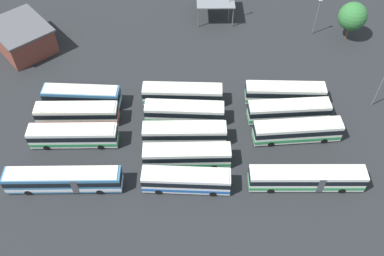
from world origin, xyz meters
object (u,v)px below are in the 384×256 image
(bus_row1_slot2, at_px, (184,133))
(bus_row2_slot1, at_px, (77,113))
(bus_row1_slot3, at_px, (187,155))
(bus_row1_slot4, at_px, (186,180))
(tree_northeast, at_px, (353,16))
(bus_row0_slot0, at_px, (285,93))
(bus_row2_slot4, at_px, (64,180))
(bus_row1_slot0, at_px, (182,94))
(lamp_post_far_corner, at_px, (317,15))
(depot_building, at_px, (23,37))
(lamp_post_mid_lot, at_px, (381,86))
(bus_row0_slot4, at_px, (307,178))
(bus_row2_slot0, at_px, (82,96))
(bus_row1_slot1, at_px, (184,112))
(bus_row2_slot2, at_px, (73,135))
(lamp_post_by_building, at_px, (230,0))
(bus_row0_slot2, at_px, (297,131))
(bus_row0_slot1, at_px, (289,111))

(bus_row1_slot2, bearing_deg, bus_row2_slot1, -26.14)
(bus_row1_slot3, distance_m, bus_row1_slot4, 4.17)
(bus_row2_slot1, height_order, tree_northeast, tree_northeast)
(bus_row0_slot0, relative_size, bus_row2_slot4, 0.81)
(bus_row1_slot0, height_order, lamp_post_far_corner, lamp_post_far_corner)
(lamp_post_far_corner, height_order, tree_northeast, tree_northeast)
(bus_row0_slot0, xyz_separation_m, bus_row1_slot0, (16.08, -3.27, 0.00))
(bus_row2_slot1, xyz_separation_m, lamp_post_far_corner, (-44.35, -12.93, 2.29))
(bus_row1_slot4, xyz_separation_m, lamp_post_far_corner, (-30.59, -28.50, 2.29))
(bus_row1_slot2, relative_size, depot_building, 0.93)
(tree_northeast, bearing_deg, lamp_post_far_corner, -25.06)
(bus_row0_slot0, distance_m, bus_row2_slot4, 36.16)
(bus_row1_slot2, bearing_deg, lamp_post_mid_lot, -178.55)
(bus_row0_slot4, distance_m, bus_row2_slot4, 32.81)
(bus_row2_slot0, distance_m, depot_building, 19.24)
(bus_row2_slot4, bearing_deg, depot_building, -78.88)
(bus_row0_slot0, bearing_deg, bus_row1_slot1, 2.15)
(bus_row2_slot1, distance_m, bus_row2_slot2, 4.41)
(bus_row1_slot1, relative_size, bus_row2_slot4, 0.78)
(bus_row1_slot1, distance_m, lamp_post_mid_lot, 30.54)
(bus_row0_slot4, bearing_deg, lamp_post_mid_lot, -143.87)
(bus_row0_slot0, distance_m, bus_row0_slot4, 16.36)
(bus_row2_slot1, bearing_deg, bus_row1_slot2, 153.86)
(bus_row1_slot4, bearing_deg, bus_row1_slot3, -103.38)
(lamp_post_by_building, bearing_deg, depot_building, 0.14)
(bus_row0_slot2, distance_m, lamp_post_by_building, 31.21)
(lamp_post_by_building, distance_m, lamp_post_far_corner, 16.33)
(bus_row1_slot3, distance_m, lamp_post_mid_lot, 32.08)
(lamp_post_by_building, height_order, tree_northeast, lamp_post_by_building)
(bus_row0_slot2, height_order, bus_row2_slot1, same)
(bus_row1_slot2, height_order, depot_building, depot_building)
(depot_building, height_order, tree_northeast, tree_northeast)
(bus_row0_slot1, bearing_deg, bus_row2_slot4, 8.98)
(bus_row1_slot2, bearing_deg, bus_row2_slot4, 14.16)
(bus_row1_slot0, height_order, bus_row1_slot3, same)
(bus_row1_slot1, bearing_deg, bus_row1_slot4, 79.22)
(bus_row0_slot0, bearing_deg, tree_northeast, -143.02)
(lamp_post_far_corner, bearing_deg, lamp_post_by_building, -27.19)
(bus_row2_slot1, height_order, lamp_post_far_corner, lamp_post_far_corner)
(bus_row2_slot2, xyz_separation_m, lamp_post_far_corner, (-45.09, -17.28, 2.29))
(bus_row1_slot3, bearing_deg, bus_row2_slot2, -24.83)
(lamp_post_far_corner, bearing_deg, bus_row1_slot1, 29.88)
(bus_row1_slot2, height_order, bus_row2_slot1, same)
(bus_row2_slot1, bearing_deg, bus_row0_slot1, 168.45)
(lamp_post_mid_lot, bearing_deg, depot_building, -26.15)
(bus_row0_slot4, bearing_deg, bus_row1_slot3, -25.78)
(bus_row0_slot0, distance_m, lamp_post_by_building, 23.42)
(bus_row0_slot0, relative_size, tree_northeast, 1.74)
(bus_row0_slot0, bearing_deg, bus_row2_slot1, -4.68)
(bus_row1_slot1, height_order, bus_row2_slot1, same)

